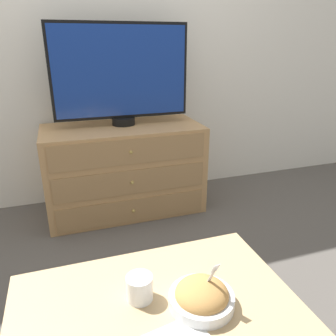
% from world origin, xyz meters
% --- Properties ---
extents(ground_plane, '(12.00, 12.00, 0.00)m').
position_xyz_m(ground_plane, '(0.00, 0.00, 0.00)').
color(ground_plane, '#56514C').
extents(wall_back, '(12.00, 0.05, 2.60)m').
position_xyz_m(wall_back, '(0.00, 0.03, 1.30)').
color(wall_back, white).
rests_on(wall_back, ground_plane).
extents(dresser, '(1.14, 0.55, 0.66)m').
position_xyz_m(dresser, '(0.13, -0.30, 0.33)').
color(dresser, tan).
rests_on(dresser, ground_plane).
extents(tv, '(0.97, 0.17, 0.70)m').
position_xyz_m(tv, '(0.15, -0.25, 1.02)').
color(tv, black).
rests_on(tv, dresser).
extents(coffee_table, '(0.93, 0.64, 0.43)m').
position_xyz_m(coffee_table, '(-0.06, -1.81, 0.38)').
color(coffee_table, tan).
rests_on(coffee_table, ground_plane).
extents(takeout_bowl, '(0.21, 0.21, 0.17)m').
position_xyz_m(takeout_bowl, '(0.08, -1.84, 0.47)').
color(takeout_bowl, silver).
rests_on(takeout_bowl, coffee_table).
extents(drink_cup, '(0.09, 0.09, 0.09)m').
position_xyz_m(drink_cup, '(-0.10, -1.75, 0.47)').
color(drink_cup, beige).
rests_on(drink_cup, coffee_table).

